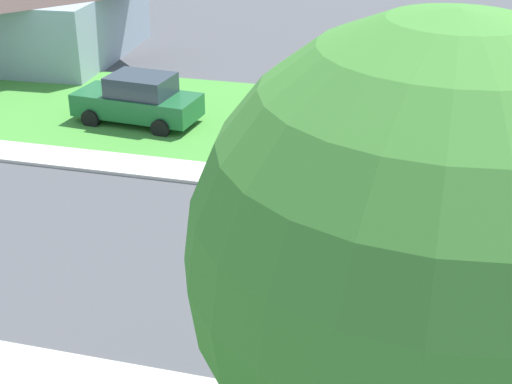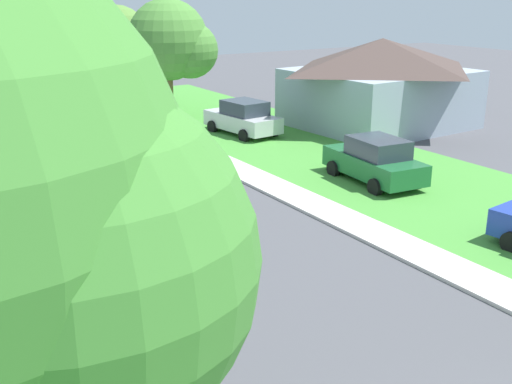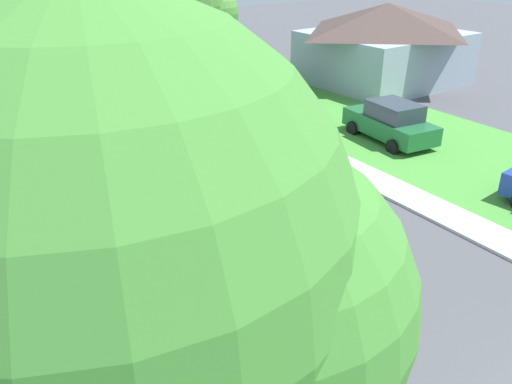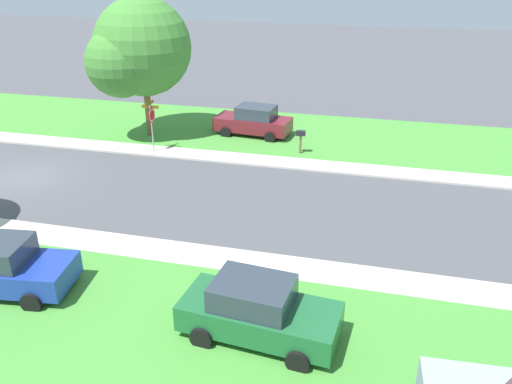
{
  "view_description": "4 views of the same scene",
  "coord_description": "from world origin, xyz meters",
  "px_view_note": "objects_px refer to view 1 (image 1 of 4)",
  "views": [
    {
      "loc": [
        -14.12,
        3.35,
        9.1
      ],
      "look_at": [
        1.18,
        7.39,
        1.4
      ],
      "focal_mm": 51.78,
      "sensor_mm": 36.0,
      "label": 1
    },
    {
      "loc": [
        -7.32,
        -3.13,
        6.89
      ],
      "look_at": [
        1.59,
        11.19,
        1.4
      ],
      "focal_mm": 43.36,
      "sensor_mm": 36.0,
      "label": 2
    },
    {
      "loc": [
        -8.46,
        -1.56,
        7.96
      ],
      "look_at": [
        -0.98,
        9.88,
        1.4
      ],
      "focal_mm": 37.25,
      "sensor_mm": 36.0,
      "label": 3
    },
    {
      "loc": [
        19.28,
        16.12,
        9.7
      ],
      "look_at": [
        1.89,
        11.81,
        1.4
      ],
      "focal_mm": 36.47,
      "sensor_mm": 36.0,
      "label": 4
    }
  ],
  "objects_px": {
    "car_green_across_road": "(138,100)",
    "tree_across_left": "(450,260)",
    "stop_sign_far_corner": "(330,337)",
    "car_blue_near_corner": "(378,123)",
    "house_right_setback": "(40,2)"
  },
  "relations": [
    {
      "from": "car_blue_near_corner",
      "to": "tree_across_left",
      "type": "distance_m",
      "value": 15.5
    },
    {
      "from": "car_blue_near_corner",
      "to": "car_green_across_road",
      "type": "bearing_deg",
      "value": 88.65
    },
    {
      "from": "car_green_across_road",
      "to": "tree_across_left",
      "type": "relative_size",
      "value": 0.58
    },
    {
      "from": "car_green_across_road",
      "to": "car_blue_near_corner",
      "type": "bearing_deg",
      "value": -91.35
    },
    {
      "from": "stop_sign_far_corner",
      "to": "car_green_across_road",
      "type": "xyz_separation_m",
      "value": [
        12.79,
        8.78,
        -1.01
      ]
    },
    {
      "from": "car_blue_near_corner",
      "to": "tree_across_left",
      "type": "relative_size",
      "value": 0.59
    },
    {
      "from": "stop_sign_far_corner",
      "to": "tree_across_left",
      "type": "xyz_separation_m",
      "value": [
        -2.23,
        -1.58,
        2.98
      ]
    },
    {
      "from": "tree_across_left",
      "to": "house_right_setback",
      "type": "distance_m",
      "value": 28.74
    },
    {
      "from": "stop_sign_far_corner",
      "to": "car_blue_near_corner",
      "type": "relative_size",
      "value": 0.62
    },
    {
      "from": "tree_across_left",
      "to": "house_right_setback",
      "type": "relative_size",
      "value": 0.82
    },
    {
      "from": "house_right_setback",
      "to": "tree_across_left",
      "type": "bearing_deg",
      "value": -140.99
    },
    {
      "from": "house_right_setback",
      "to": "stop_sign_far_corner",
      "type": "bearing_deg",
      "value": -140.6
    },
    {
      "from": "stop_sign_far_corner",
      "to": "tree_across_left",
      "type": "distance_m",
      "value": 4.04
    },
    {
      "from": "stop_sign_far_corner",
      "to": "tree_across_left",
      "type": "height_order",
      "value": "tree_across_left"
    },
    {
      "from": "car_blue_near_corner",
      "to": "house_right_setback",
      "type": "xyz_separation_m",
      "value": [
        7.42,
        15.88,
        1.5
      ]
    }
  ]
}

